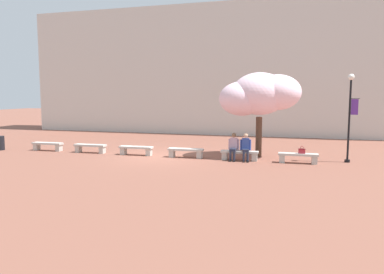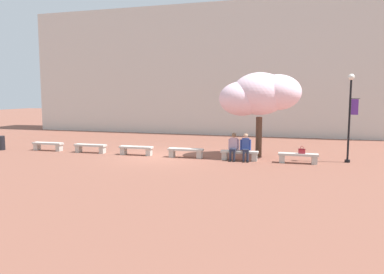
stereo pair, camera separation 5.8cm
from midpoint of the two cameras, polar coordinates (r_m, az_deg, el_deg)
name	(u,v)px [view 1 (the left image)]	position (r m, az deg, el deg)	size (l,w,h in m)	color
ground_plane	(160,156)	(18.75, -4.93, -2.95)	(100.00, 100.00, 0.00)	brown
building_facade	(215,71)	(30.15, 3.53, 9.98)	(29.93, 4.00, 9.76)	beige
stone_bench_west_end	(48,145)	(21.98, -21.21, -1.17)	(1.75, 0.48, 0.45)	#BCB7AD
stone_bench_near_west	(90,147)	(20.48, -15.33, -1.50)	(1.75, 0.48, 0.45)	#BCB7AD
stone_bench_center	(136,149)	(19.22, -8.61, -1.85)	(1.75, 0.48, 0.45)	#BCB7AD
stone_bench_near_east	(186,151)	(18.27, -1.07, -2.22)	(1.75, 0.48, 0.45)	#BCB7AD
stone_bench_east_end	(239,154)	(17.66, 7.15, -2.58)	(1.75, 0.48, 0.45)	#BCB7AD
stone_bench_far_east	(298,157)	(17.44, 15.77, -2.89)	(1.75, 0.48, 0.45)	#BCB7AD
person_seated_left	(234,145)	(17.60, 6.26, -1.29)	(0.51, 0.68, 1.29)	black
person_seated_right	(246,146)	(17.51, 8.08, -1.36)	(0.50, 0.72, 1.29)	black
handbag	(302,151)	(17.38, 16.30, -2.02)	(0.30, 0.15, 0.34)	#A3232D
cherry_tree_main	(259,95)	(18.64, 10.15, 6.33)	(3.94, 2.79, 4.14)	#513828
lamp_post_with_banner	(350,110)	(18.22, 22.85, 3.86)	(0.54, 0.28, 3.98)	black
trash_bin	(0,143)	(23.29, -27.24, -0.82)	(0.44, 0.44, 0.78)	black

